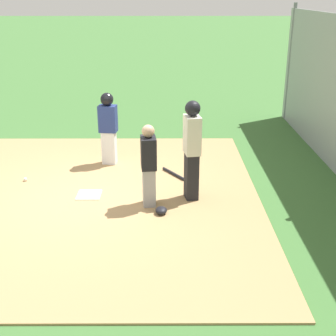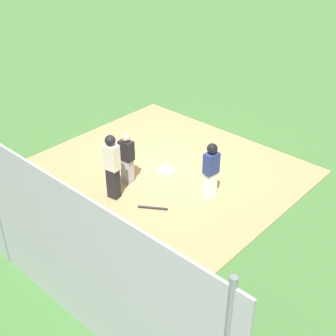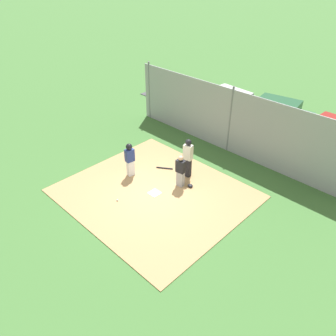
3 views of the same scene
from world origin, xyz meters
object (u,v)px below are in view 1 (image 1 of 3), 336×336
object	(u,v)px
home_plate	(89,195)
catcher	(149,165)
runner	(108,124)
baseball	(25,179)
catcher_mask	(161,210)
baseball_bat	(174,174)
umpire	(192,148)

from	to	relation	value
home_plate	catcher	bearing A→B (deg)	-108.86
runner	baseball	size ratio (longest dim) A/B	21.54
catcher	baseball	size ratio (longest dim) A/B	20.12
home_plate	baseball	bearing A→B (deg)	63.05
catcher_mask	baseball	world-z (taller)	catcher_mask
runner	home_plate	bearing A→B (deg)	1.24
catcher	baseball_bat	distance (m)	1.66
baseball_bat	baseball	xyz separation A→B (m)	(-0.31, 3.02, 0.01)
catcher	catcher_mask	bearing A→B (deg)	114.29
runner	catcher_mask	size ratio (longest dim) A/B	6.64
home_plate	catcher_mask	size ratio (longest dim) A/B	1.83
umpire	runner	distance (m)	2.54
runner	baseball_bat	size ratio (longest dim) A/B	2.06
baseball_bat	baseball	distance (m)	3.04
baseball_bat	catcher	bearing A→B (deg)	-51.74
baseball_bat	runner	bearing A→B (deg)	-150.88
catcher	baseball_bat	bearing A→B (deg)	-114.13
home_plate	catcher_mask	xyz separation A→B (m)	(-0.77, -1.37, 0.05)
runner	catcher_mask	world-z (taller)	runner
catcher_mask	baseball	distance (m)	3.15
home_plate	runner	size ratio (longest dim) A/B	0.28
umpire	catcher_mask	xyz separation A→B (m)	(-0.66, 0.55, -0.92)
catcher	umpire	xyz separation A→B (m)	(0.28, -0.77, 0.22)
baseball	runner	bearing A→B (deg)	-57.12
catcher	baseball_bat	size ratio (longest dim) A/B	1.93
home_plate	catcher	size ratio (longest dim) A/B	0.30
home_plate	umpire	bearing A→B (deg)	-93.26
home_plate	baseball	xyz separation A→B (m)	(0.72, 1.41, 0.03)
runner	baseball_bat	bearing A→B (deg)	70.38
home_plate	catcher_mask	bearing A→B (deg)	-119.25
umpire	catcher_mask	bearing A→B (deg)	40.11
runner	umpire	bearing A→B (deg)	50.48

